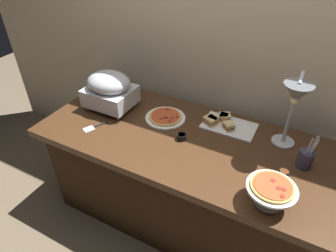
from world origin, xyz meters
name	(u,v)px	position (x,y,z in m)	size (l,w,h in m)	color
ground_plane	(180,211)	(0.00, 0.00, 0.00)	(8.00, 8.00, 0.00)	brown
back_wall	(216,46)	(0.00, 0.50, 1.20)	(4.40, 0.04, 2.40)	#C6B593
buffet_table	(181,177)	(0.00, 0.00, 0.39)	(1.90, 0.84, 0.76)	#422816
chafing_dish	(110,89)	(-0.62, 0.07, 0.92)	(0.34, 0.28, 0.28)	#B7BABF
heat_lamp	(295,99)	(0.58, 0.12, 1.14)	(0.15, 0.30, 0.49)	#B7BABF
pizza_plate_front	(165,117)	(-0.20, 0.13, 0.77)	(0.28, 0.28, 0.03)	white
pizza_plate_center	(272,189)	(0.60, -0.29, 0.86)	(0.24, 0.24, 0.14)	#595B60
sandwich_platter	(223,123)	(0.19, 0.24, 0.78)	(0.35, 0.22, 0.06)	white
sauce_cup_near	(182,137)	(0.01, -0.03, 0.78)	(0.06, 0.06, 0.04)	black
sauce_cup_far	(284,173)	(0.64, -0.05, 0.78)	(0.06, 0.06, 0.03)	black
utensil_holder	(306,158)	(0.72, 0.07, 0.82)	(0.08, 0.08, 0.22)	#383347
serving_spatula	(95,127)	(-0.57, -0.18, 0.76)	(0.11, 0.17, 0.01)	#B7BABF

